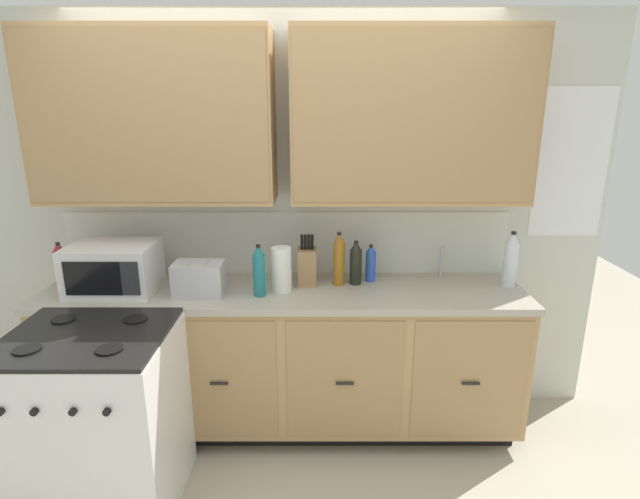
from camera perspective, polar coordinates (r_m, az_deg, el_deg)
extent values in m
plane|color=#B2A893|center=(3.16, -3.94, -22.51)|extent=(8.00, 8.00, 0.00)
cube|color=silver|center=(3.17, -3.58, 3.09)|extent=(3.99, 0.05, 2.51)
cube|color=silver|center=(3.17, -3.58, 0.78)|extent=(2.79, 0.01, 0.40)
cube|color=tan|center=(3.03, -18.26, 14.16)|extent=(1.35, 0.34, 0.95)
cube|color=#A58052|center=(2.87, -19.36, 13.99)|extent=(1.32, 0.01, 0.89)
cube|color=tan|center=(2.93, 10.66, 14.63)|extent=(1.35, 0.34, 0.95)
cube|color=#A58052|center=(2.76, 11.31, 14.51)|extent=(1.32, 0.01, 0.89)
cube|color=white|center=(3.43, 27.14, 8.73)|extent=(0.44, 0.01, 0.90)
cube|color=black|center=(3.39, -3.55, -18.37)|extent=(2.74, 0.48, 0.10)
cube|color=tan|center=(3.13, -3.73, -11.96)|extent=(2.79, 0.60, 0.79)
cube|color=#A88354|center=(3.13, -24.24, -13.55)|extent=(0.64, 0.01, 0.73)
cube|color=black|center=(3.12, -24.34, -13.77)|extent=(0.10, 0.01, 0.01)
cube|color=#A88354|center=(2.92, -11.23, -14.57)|extent=(0.64, 0.01, 0.73)
cube|color=black|center=(2.91, -11.28, -14.80)|extent=(0.10, 0.01, 0.01)
cube|color=#A88354|center=(2.86, 3.08, -14.85)|extent=(0.64, 0.01, 0.73)
cube|color=black|center=(2.86, 3.09, -15.09)|extent=(0.10, 0.01, 0.01)
cube|color=#A88354|center=(2.98, 17.04, -14.28)|extent=(0.64, 0.01, 0.73)
cube|color=black|center=(2.97, 17.11, -14.50)|extent=(0.10, 0.01, 0.01)
cube|color=#ADA899|center=(2.96, -3.87, -4.86)|extent=(2.82, 0.63, 0.04)
cube|color=#A8AAAF|center=(3.07, 14.58, -4.45)|extent=(0.56, 0.38, 0.02)
cube|color=white|center=(2.83, -23.87, -17.63)|extent=(0.76, 0.66, 0.92)
cube|color=black|center=(2.61, -25.05, -8.94)|extent=(0.74, 0.65, 0.02)
cylinder|color=black|center=(2.56, -30.28, -9.82)|extent=(0.12, 0.12, 0.01)
cylinder|color=black|center=(2.40, -22.74, -10.49)|extent=(0.12, 0.12, 0.01)
cylinder|color=black|center=(2.81, -27.08, -7.10)|extent=(0.12, 0.12, 0.01)
cylinder|color=black|center=(2.67, -20.14, -7.49)|extent=(0.12, 0.12, 0.01)
cylinder|color=black|center=(2.53, -32.55, -15.34)|extent=(0.03, 0.02, 0.03)
cylinder|color=black|center=(2.46, -29.70, -15.79)|extent=(0.03, 0.02, 0.03)
cylinder|color=black|center=(2.39, -26.24, -16.29)|extent=(0.03, 0.02, 0.03)
cylinder|color=black|center=(2.33, -23.02, -16.70)|extent=(0.03, 0.02, 0.03)
cube|color=white|center=(3.10, -22.34, -1.94)|extent=(0.48, 0.36, 0.28)
cube|color=black|center=(2.96, -24.37, -3.03)|extent=(0.31, 0.01, 0.19)
cube|color=#28282D|center=(2.88, -20.69, -3.12)|extent=(0.10, 0.01, 0.19)
cube|color=#B7B7BC|center=(2.91, -13.45, -3.26)|extent=(0.28, 0.18, 0.19)
cube|color=black|center=(2.89, -14.53, -1.55)|extent=(0.02, 0.13, 0.01)
cube|color=black|center=(2.87, -12.60, -1.56)|extent=(0.02, 0.13, 0.01)
cube|color=#9C794E|center=(2.99, -1.23, -1.96)|extent=(0.11, 0.14, 0.22)
cylinder|color=black|center=(2.94, -1.84, 0.85)|extent=(0.02, 0.02, 0.09)
cylinder|color=black|center=(2.94, -1.45, 0.85)|extent=(0.02, 0.02, 0.09)
cylinder|color=black|center=(2.94, -1.06, 0.85)|extent=(0.02, 0.02, 0.09)
cylinder|color=black|center=(2.94, -0.67, 0.85)|extent=(0.02, 0.02, 0.09)
cylinder|color=#B2B5BA|center=(3.20, 13.96, -1.40)|extent=(0.02, 0.02, 0.20)
cylinder|color=white|center=(2.89, -4.19, -2.26)|extent=(0.12, 0.12, 0.26)
cylinder|color=blue|center=(3.06, 6.05, -1.94)|extent=(0.06, 0.06, 0.19)
cone|color=blue|center=(3.03, 6.12, 0.14)|extent=(0.06, 0.06, 0.05)
cylinder|color=black|center=(3.03, 6.13, 0.41)|extent=(0.02, 0.02, 0.02)
cylinder|color=#9E6619|center=(2.97, 2.41, -1.67)|extent=(0.07, 0.07, 0.26)
cone|color=#9E6619|center=(2.93, 2.45, 1.36)|extent=(0.06, 0.06, 0.07)
cylinder|color=black|center=(2.92, 2.46, 1.83)|extent=(0.02, 0.02, 0.02)
cylinder|color=#1E707A|center=(2.82, -6.75, -2.97)|extent=(0.07, 0.07, 0.24)
cone|color=#1E707A|center=(2.78, -6.85, -0.04)|extent=(0.06, 0.06, 0.06)
cylinder|color=black|center=(2.77, -6.86, 0.40)|extent=(0.02, 0.02, 0.02)
cylinder|color=black|center=(3.00, 4.35, -1.99)|extent=(0.07, 0.07, 0.21)
cone|color=black|center=(2.96, 4.40, 0.48)|extent=(0.06, 0.06, 0.05)
cylinder|color=black|center=(2.96, 4.41, 0.83)|extent=(0.03, 0.03, 0.02)
cylinder|color=maroon|center=(3.33, -27.27, -1.95)|extent=(0.07, 0.07, 0.22)
cone|color=maroon|center=(3.29, -27.57, 0.30)|extent=(0.06, 0.06, 0.05)
cylinder|color=black|center=(3.29, -27.61, 0.62)|extent=(0.03, 0.03, 0.02)
cylinder|color=silver|center=(3.16, 21.20, -1.63)|extent=(0.08, 0.08, 0.27)
cone|color=silver|center=(3.12, 21.51, 1.31)|extent=(0.07, 0.07, 0.07)
cylinder|color=black|center=(3.11, 21.56, 1.76)|extent=(0.03, 0.03, 0.02)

